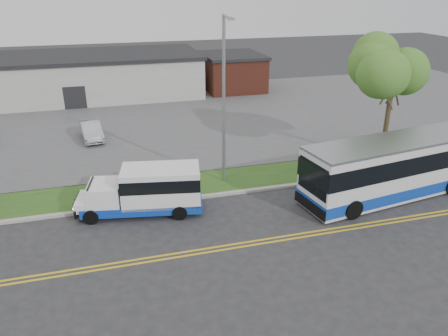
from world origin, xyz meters
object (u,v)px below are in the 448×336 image
object	(u,v)px
streetlight_near	(224,97)
parked_car_a	(91,131)
tree_east	(395,69)
pedestrian	(145,175)
transit_bus	(400,166)
shuttle_bus	(149,189)

from	to	relation	value
streetlight_near	parked_car_a	size ratio (longest dim) A/B	2.37
tree_east	pedestrian	world-z (taller)	tree_east
transit_bus	pedestrian	size ratio (longest dim) A/B	7.01
pedestrian	parked_car_a	world-z (taller)	pedestrian
pedestrian	streetlight_near	bearing A→B (deg)	145.19
shuttle_bus	pedestrian	world-z (taller)	shuttle_bus
shuttle_bus	parked_car_a	bearing A→B (deg)	113.14
streetlight_near	pedestrian	xyz separation A→B (m)	(-4.64, 0.16, -4.26)
streetlight_near	parked_car_a	world-z (taller)	streetlight_near
transit_bus	streetlight_near	bearing A→B (deg)	147.55
shuttle_bus	parked_car_a	distance (m)	12.77
shuttle_bus	transit_bus	distance (m)	13.89
tree_east	pedestrian	bearing A→B (deg)	-179.58
pedestrian	parked_car_a	size ratio (longest dim) A/B	0.43
transit_bus	pedestrian	distance (m)	14.36
tree_east	streetlight_near	bearing A→B (deg)	-178.58
tree_east	parked_car_a	size ratio (longest dim) A/B	2.08
streetlight_near	parked_car_a	xyz separation A→B (m)	(-7.59, 10.02, -4.47)
tree_east	pedestrian	size ratio (longest dim) A/B	4.80
pedestrian	tree_east	bearing A→B (deg)	147.56
transit_bus	pedestrian	bearing A→B (deg)	154.56
transit_bus	shuttle_bus	bearing A→B (deg)	164.83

